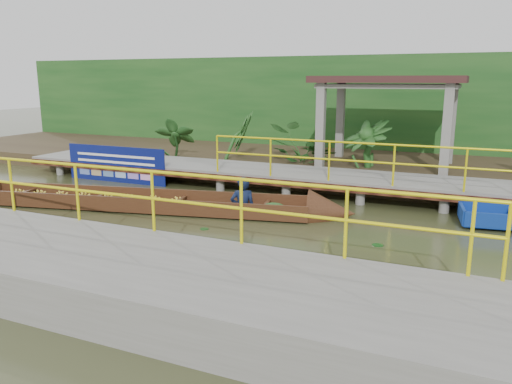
% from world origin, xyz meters
% --- Properties ---
extents(ground, '(80.00, 80.00, 0.00)m').
position_xyz_m(ground, '(0.00, 0.00, 0.00)').
color(ground, '#2F351A').
rests_on(ground, ground).
extents(land_strip, '(30.00, 8.00, 0.45)m').
position_xyz_m(land_strip, '(0.00, 7.50, 0.23)').
color(land_strip, '#322619').
rests_on(land_strip, ground).
extents(far_dock, '(16.00, 2.06, 1.66)m').
position_xyz_m(far_dock, '(0.02, 3.43, 0.48)').
color(far_dock, slate).
rests_on(far_dock, ground).
extents(near_dock, '(18.00, 2.40, 1.73)m').
position_xyz_m(near_dock, '(1.00, -4.20, 0.30)').
color(near_dock, slate).
rests_on(near_dock, ground).
extents(pavilion, '(4.40, 3.00, 3.00)m').
position_xyz_m(pavilion, '(3.00, 6.30, 2.82)').
color(pavilion, slate).
rests_on(pavilion, ground).
extents(foliage_backdrop, '(30.00, 0.80, 4.00)m').
position_xyz_m(foliage_backdrop, '(0.00, 10.00, 2.00)').
color(foliage_backdrop, '#154417').
rests_on(foliage_backdrop, ground).
extents(vendor_boat, '(10.50, 3.16, 2.06)m').
position_xyz_m(vendor_boat, '(-1.73, 0.15, 0.21)').
color(vendor_boat, '#381D0F').
rests_on(vendor_boat, ground).
extents(blue_banner, '(3.58, 0.04, 1.12)m').
position_xyz_m(blue_banner, '(-4.50, 2.48, 0.56)').
color(blue_banner, '#0B145B').
rests_on(blue_banner, ground).
extents(tropical_plants, '(14.18, 1.18, 1.47)m').
position_xyz_m(tropical_plants, '(2.25, 5.30, 1.18)').
color(tropical_plants, '#154417').
rests_on(tropical_plants, ground).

